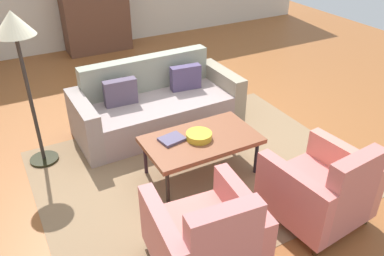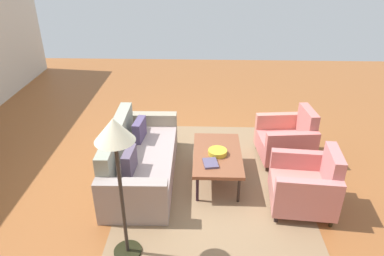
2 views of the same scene
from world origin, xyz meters
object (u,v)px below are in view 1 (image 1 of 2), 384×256
Objects in this scene: fruit_bowl at (199,136)px; armchair_left at (207,240)px; book_stack at (172,139)px; armchair_right at (323,192)px; couch at (156,106)px; cabinet at (94,3)px; coffee_table at (201,141)px; floor_lamp at (16,39)px.

armchair_left is at bearing -116.42° from fruit_bowl.
armchair_left is at bearing -103.97° from book_stack.
fruit_bowl is (-0.63, 1.17, 0.14)m from armchair_right.
armchair_left is 1.21m from armchair_right.
armchair_left is 1.31m from fruit_bowl.
armchair_right is at bearing 103.56° from couch.
armchair_left is (-0.60, -2.35, 0.06)m from couch.
armchair_right is 5.59m from cabinet.
couch is 1.19m from coffee_table.
cabinet reaches higher than armchair_right.
armchair_right is 1.56m from book_stack.
couch is 2.43m from armchair_right.
coffee_table is at bearing 67.56° from armchair_left.
cabinet reaches higher than couch.
couch is at bearing 4.78° from floor_lamp.
armchair_right is (0.61, -1.17, -0.07)m from coffee_table.
cabinet is at bearing 88.78° from armchair_right.
armchair_left is at bearing 174.57° from armchair_right.
fruit_bowl is 0.16× the size of floor_lamp.
couch is 7.73× the size of fruit_bowl.
floor_lamp is (-0.87, 2.23, 1.10)m from armchair_left.
fruit_bowl reaches higher than coffee_table.
armchair_right is at bearing -62.53° from coffee_table.
cabinet reaches higher than book_stack.
armchair_right is at bearing 5.02° from armchair_left.
armchair_left is 5.63m from cabinet.
armchair_right is at bearing -85.79° from cabinet.
fruit_bowl is at bearing 113.06° from armchair_right.
coffee_table is 0.08m from fruit_bowl.
cabinet is at bearing 63.20° from floor_lamp.
coffee_table is 0.31m from book_stack.
armchair_right reaches higher than coffee_table.
armchair_right is 3.22× the size of fruit_bowl.
cabinet is (0.20, 4.38, 0.49)m from coffee_table.
coffee_table is at bearing -35.77° from floor_lamp.
couch is at bearing 99.05° from armchair_right.
book_stack is (-0.26, 0.11, -0.02)m from fruit_bowl.
armchair_left is 0.49× the size of cabinet.
cabinet is at bearing -94.51° from couch.
armchair_left is 1.32m from book_stack.
coffee_table is at bearing 89.14° from couch.
couch reaches higher than coffee_table.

